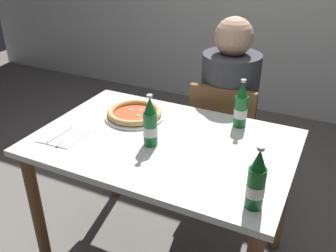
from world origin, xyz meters
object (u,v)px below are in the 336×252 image
Objects in this scene: dining_table_main at (163,160)px; chair_behind_table at (224,137)px; napkin_with_cutlery at (63,136)px; beer_bottle_center at (256,182)px; diner_seated at (227,119)px; pizza_margherita_near at (135,114)px; beer_bottle_left at (241,107)px; beer_bottle_right at (150,124)px.

chair_behind_table is (0.11, 0.61, -0.15)m from dining_table_main.
chair_behind_table is 1.01m from napkin_with_cutlery.
beer_bottle_center is (0.50, -0.28, 0.22)m from dining_table_main.
pizza_margherita_near is at bearing -124.52° from diner_seated.
beer_bottle_left is (0.17, -0.36, 0.27)m from diner_seated.
chair_behind_table is 0.51m from beer_bottle_left.
beer_bottle_left is (0.52, 0.15, 0.08)m from pizza_margherita_near.
beer_bottle_center is at bearing -68.98° from beer_bottle_left.
beer_bottle_center is at bearing -22.37° from beer_bottle_right.
diner_seated is at bearing 80.56° from dining_table_main.
pizza_margherita_near is 1.25× the size of beer_bottle_right.
beer_bottle_left is at bearing -65.10° from diner_seated.
beer_bottle_left is at bearing 114.78° from chair_behind_table.
dining_table_main is 4.86× the size of beer_bottle_right.
beer_bottle_left is 1.00× the size of beer_bottle_right.
napkin_with_cutlery is at bearing -123.22° from diner_seated.
beer_bottle_left and beer_bottle_center have the same top height.
pizza_margherita_near reaches higher than dining_table_main.
beer_bottle_center is 0.95m from napkin_with_cutlery.
chair_behind_table is 3.44× the size of beer_bottle_right.
diner_seated reaches higher than pizza_margherita_near.
napkin_with_cutlery is (-0.41, -0.12, -0.10)m from beer_bottle_right.
pizza_margherita_near is 0.31m from beer_bottle_right.
beer_bottle_right is (-0.15, -0.67, 0.37)m from chair_behind_table.
beer_bottle_left reaches higher than dining_table_main.
beer_bottle_left is at bearing 111.02° from beer_bottle_center.
pizza_margherita_near is 0.55m from beer_bottle_left.
beer_bottle_left reaches higher than napkin_with_cutlery.
diner_seated reaches higher than beer_bottle_left.
pizza_margherita_near is at bearing -164.12° from beer_bottle_left.
pizza_margherita_near is (-0.35, -0.51, 0.19)m from diner_seated.
diner_seated is 1.02m from napkin_with_cutlery.
beer_bottle_right is at bearing -118.30° from dining_table_main.
dining_table_main is at bearing -133.30° from beer_bottle_left.
beer_bottle_right reaches higher than dining_table_main.
napkin_with_cutlery is at bearing -146.41° from beer_bottle_left.
pizza_margherita_near is 0.39m from napkin_with_cutlery.
chair_behind_table reaches higher than napkin_with_cutlery.
napkin_with_cutlery is (-0.55, -0.84, 0.17)m from diner_seated.
beer_bottle_center reaches higher than chair_behind_table.
beer_bottle_center is at bearing -29.37° from dining_table_main.
beer_bottle_left is (0.28, 0.30, 0.22)m from dining_table_main.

